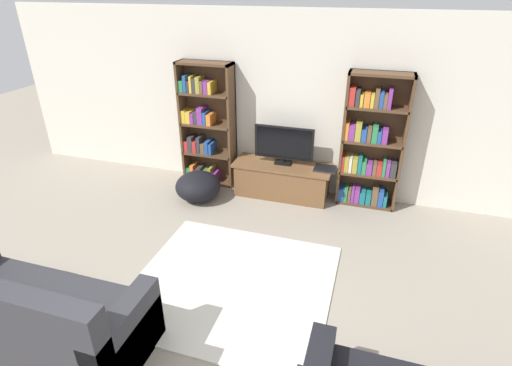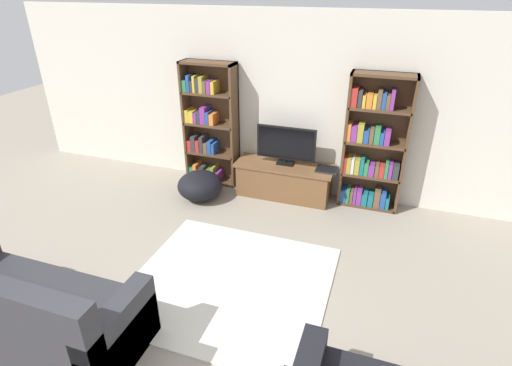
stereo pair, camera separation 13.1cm
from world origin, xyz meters
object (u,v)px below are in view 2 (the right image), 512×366
object	(u,v)px
tv_stand	(284,180)
laptop	(327,169)
television	(286,145)
bookshelf_right	(372,147)
bookshelf_left	(209,126)
beanbag_ottoman	(200,185)
couch_left_sectional	(30,314)

from	to	relation	value
tv_stand	laptop	distance (m)	0.67
tv_stand	television	xyz separation A→B (m)	(0.00, 0.03, 0.55)
laptop	bookshelf_right	bearing A→B (deg)	12.56
bookshelf_left	laptop	world-z (taller)	bookshelf_left
bookshelf_left	bookshelf_right	bearing A→B (deg)	-0.11
bookshelf_right	tv_stand	bearing A→B (deg)	-173.24
beanbag_ottoman	laptop	bearing A→B (deg)	15.63
beanbag_ottoman	bookshelf_right	bearing A→B (deg)	14.89
television	laptop	bearing A→B (deg)	-1.87
tv_stand	beanbag_ottoman	distance (m)	1.25
tv_stand	laptop	xyz separation A→B (m)	(0.62, 0.01, 0.26)
television	beanbag_ottoman	xyz separation A→B (m)	(-1.15, -0.51, -0.60)
tv_stand	television	world-z (taller)	television
television	beanbag_ottoman	distance (m)	1.40
bookshelf_right	couch_left_sectional	bearing A→B (deg)	-126.07
bookshelf_right	laptop	world-z (taller)	bookshelf_right
laptop	couch_left_sectional	xyz separation A→B (m)	(-1.98, -3.37, -0.20)
bookshelf_right	couch_left_sectional	distance (m)	4.37
tv_stand	beanbag_ottoman	size ratio (longest dim) A/B	2.17
tv_stand	couch_left_sectional	distance (m)	3.62
bookshelf_right	television	distance (m)	1.19
bookshelf_right	television	xyz separation A→B (m)	(-1.19, -0.11, -0.07)
bookshelf_left	television	distance (m)	1.27
laptop	beanbag_ottoman	bearing A→B (deg)	-164.37
tv_stand	television	distance (m)	0.55
bookshelf_left	laptop	bearing A→B (deg)	-3.99
bookshelf_left	couch_left_sectional	bearing A→B (deg)	-91.60
couch_left_sectional	beanbag_ottoman	bearing A→B (deg)	85.77
laptop	bookshelf_left	bearing A→B (deg)	176.01
laptop	beanbag_ottoman	world-z (taller)	laptop
bookshelf_left	bookshelf_right	xyz separation A→B (m)	(2.45, -0.00, -0.03)
television	beanbag_ottoman	bearing A→B (deg)	-155.89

